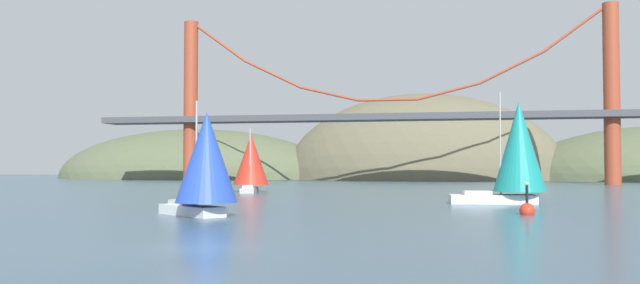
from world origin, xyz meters
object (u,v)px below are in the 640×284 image
(sailboat_teal_sail, at_px, (517,151))
(sailboat_blue_spinnaker, at_px, (205,161))
(sailboat_scarlet_sail, at_px, (251,161))
(channel_buoy, at_px, (527,210))

(sailboat_teal_sail, xyz_separation_m, sailboat_blue_spinnaker, (-23.04, -19.72, -1.04))
(sailboat_scarlet_sail, relative_size, channel_buoy, 3.20)
(sailboat_teal_sail, distance_m, sailboat_blue_spinnaker, 30.35)
(sailboat_blue_spinnaker, bearing_deg, sailboat_scarlet_sail, 102.73)
(sailboat_teal_sail, relative_size, sailboat_blue_spinnaker, 1.27)
(sailboat_scarlet_sail, xyz_separation_m, sailboat_blue_spinnaker, (8.88, -39.32, -0.21))
(sailboat_scarlet_sail, height_order, sailboat_blue_spinnaker, sailboat_scarlet_sail)
(sailboat_scarlet_sail, xyz_separation_m, channel_buoy, (31.18, -32.87, -3.74))
(sailboat_teal_sail, relative_size, sailboat_scarlet_sail, 1.24)
(sailboat_scarlet_sail, bearing_deg, sailboat_blue_spinnaker, -77.27)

